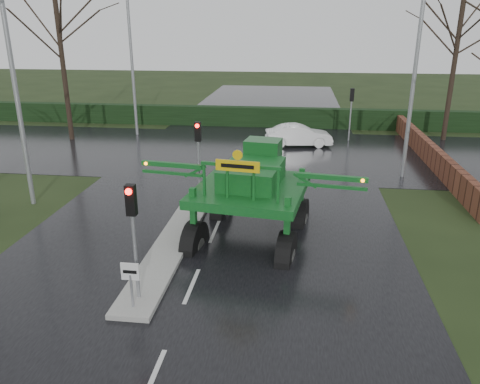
# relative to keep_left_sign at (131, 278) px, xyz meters

# --- Properties ---
(ground) EXTENTS (140.00, 140.00, 0.00)m
(ground) POSITION_rel_keep_left_sign_xyz_m (1.30, 1.50, -1.06)
(ground) COLOR black
(ground) RESTS_ON ground
(road_main) EXTENTS (14.00, 80.00, 0.02)m
(road_main) POSITION_rel_keep_left_sign_xyz_m (1.30, 11.50, -1.05)
(road_main) COLOR black
(road_main) RESTS_ON ground
(road_cross) EXTENTS (80.00, 12.00, 0.02)m
(road_cross) POSITION_rel_keep_left_sign_xyz_m (1.30, 17.50, -1.05)
(road_cross) COLOR black
(road_cross) RESTS_ON ground
(median_island) EXTENTS (1.20, 10.00, 0.16)m
(median_island) POSITION_rel_keep_left_sign_xyz_m (0.00, 4.50, -0.97)
(median_island) COLOR gray
(median_island) RESTS_ON ground
(hedge_row) EXTENTS (44.00, 0.90, 1.50)m
(hedge_row) POSITION_rel_keep_left_sign_xyz_m (1.30, 25.50, -0.31)
(hedge_row) COLOR black
(hedge_row) RESTS_ON ground
(brick_wall) EXTENTS (0.40, 20.00, 1.20)m
(brick_wall) POSITION_rel_keep_left_sign_xyz_m (11.80, 17.50, -0.46)
(brick_wall) COLOR #592D1E
(brick_wall) RESTS_ON ground
(keep_left_sign) EXTENTS (0.50, 0.07, 1.35)m
(keep_left_sign) POSITION_rel_keep_left_sign_xyz_m (0.00, 0.00, 0.00)
(keep_left_sign) COLOR gray
(keep_left_sign) RESTS_ON ground
(traffic_signal_near) EXTENTS (0.26, 0.33, 3.52)m
(traffic_signal_near) POSITION_rel_keep_left_sign_xyz_m (0.00, 0.49, 1.53)
(traffic_signal_near) COLOR gray
(traffic_signal_near) RESTS_ON ground
(traffic_signal_mid) EXTENTS (0.26, 0.33, 3.52)m
(traffic_signal_mid) POSITION_rel_keep_left_sign_xyz_m (0.00, 8.99, 1.53)
(traffic_signal_mid) COLOR gray
(traffic_signal_mid) RESTS_ON ground
(traffic_signal_far) EXTENTS (0.26, 0.33, 3.52)m
(traffic_signal_far) POSITION_rel_keep_left_sign_xyz_m (7.80, 21.51, 1.53)
(traffic_signal_far) COLOR gray
(traffic_signal_far) RESTS_ON ground
(street_light_left_near) EXTENTS (3.85, 0.30, 10.00)m
(street_light_left_near) POSITION_rel_keep_left_sign_xyz_m (-6.89, 7.50, 4.93)
(street_light_left_near) COLOR gray
(street_light_left_near) RESTS_ON ground
(street_light_right) EXTENTS (3.85, 0.30, 10.00)m
(street_light_right) POSITION_rel_keep_left_sign_xyz_m (9.49, 13.50, 4.93)
(street_light_right) COLOR gray
(street_light_right) RESTS_ON ground
(street_light_left_far) EXTENTS (3.85, 0.30, 10.00)m
(street_light_left_far) POSITION_rel_keep_left_sign_xyz_m (-6.89, 21.50, 4.93)
(street_light_left_far) COLOR gray
(street_light_left_far) RESTS_ON ground
(tree_left_far) EXTENTS (7.70, 7.70, 13.26)m
(tree_left_far) POSITION_rel_keep_left_sign_xyz_m (-11.20, 19.50, 6.09)
(tree_left_far) COLOR black
(tree_left_far) RESTS_ON ground
(tree_right_far) EXTENTS (7.00, 7.00, 12.05)m
(tree_right_far) POSITION_rel_keep_left_sign_xyz_m (14.30, 22.50, 5.44)
(tree_right_far) COLOR black
(tree_right_far) RESTS_ON ground
(crop_sprayer) EXTENTS (8.20, 5.62, 4.61)m
(crop_sprayer) POSITION_rel_keep_left_sign_xyz_m (0.83, 4.40, 1.12)
(crop_sprayer) COLOR black
(crop_sprayer) RESTS_ON ground
(white_sedan) EXTENTS (4.44, 2.14, 1.40)m
(white_sedan) POSITION_rel_keep_left_sign_xyz_m (4.38, 19.44, -1.06)
(white_sedan) COLOR white
(white_sedan) RESTS_ON ground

